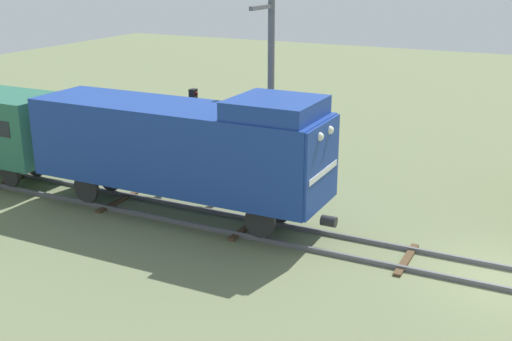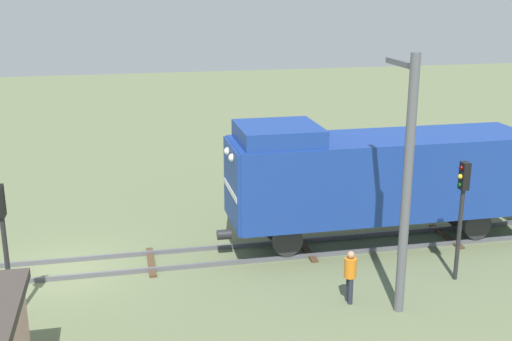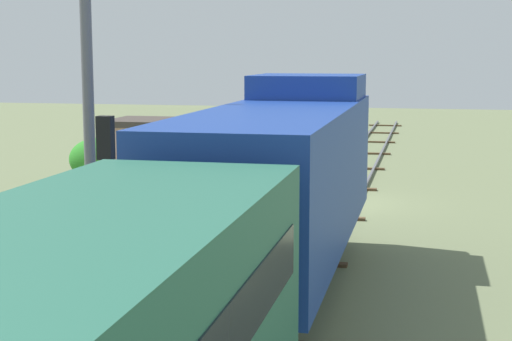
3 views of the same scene
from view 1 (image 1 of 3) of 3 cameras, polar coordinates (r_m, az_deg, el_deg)
The scene contains 7 objects.
ground_plane at distance 20.56m, azimuth 20.99°, elevation -9.06°, with size 102.02×102.02×0.00m, color #66704C.
railway_track at distance 20.53m, azimuth 21.01°, elevation -8.88°, with size 2.40×68.01×0.16m.
locomotive at distance 22.96m, azimuth -6.60°, elevation 2.34°, with size 2.90×11.60×4.60m.
traffic_signal_mid at distance 26.55m, azimuth -5.52°, elevation 4.63°, with size 0.32×0.34×4.04m.
worker_by_signal at distance 25.92m, azimuth 3.10°, elevation 0.18°, with size 0.38×0.38×1.70m.
catenary_mast at distance 26.32m, azimuth 1.28°, elevation 7.44°, with size 1.94×0.28×7.70m.
bush_mid at distance 31.65m, azimuth -6.76°, elevation 2.48°, with size 1.39×1.13×1.01m, color #2E6326.
Camera 1 is at (-18.46, -1.08, 8.98)m, focal length 45.00 mm.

